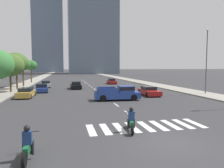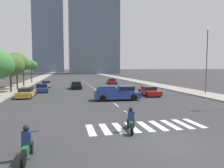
{
  "view_description": "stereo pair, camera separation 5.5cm",
  "coord_description": "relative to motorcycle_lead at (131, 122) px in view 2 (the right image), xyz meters",
  "views": [
    {
      "loc": [
        -5.13,
        -9.41,
        3.86
      ],
      "look_at": [
        0.0,
        13.13,
        2.0
      ],
      "focal_mm": 33.35,
      "sensor_mm": 36.0,
      "label": 1
    },
    {
      "loc": [
        -5.07,
        -9.42,
        3.86
      ],
      "look_at": [
        0.0,
        13.13,
        2.0
      ],
      "focal_mm": 33.35,
      "sensor_mm": 36.0,
      "label": 2
    }
  ],
  "objects": [
    {
      "name": "sedan_red_5",
      "position": [
        7.44,
        14.86,
        -0.01
      ],
      "size": [
        2.06,
        4.72,
        1.23
      ],
      "rotation": [
        0.0,
        0.0,
        -1.61
      ],
      "color": "maroon",
      "rests_on": "ground"
    },
    {
      "name": "street_lamp_east",
      "position": [
        15.53,
        13.82,
        4.68
      ],
      "size": [
        0.5,
        0.24,
        8.99
      ],
      "color": "#3F3F42",
      "rests_on": "sidewalk_east"
    },
    {
      "name": "street_tree_fourth",
      "position": [
        -11.93,
        32.24,
        3.92
      ],
      "size": [
        3.0,
        3.0,
        5.66
      ],
      "color": "#4C3823",
      "rests_on": "sidewalk_west"
    },
    {
      "name": "street_tree_second",
      "position": [
        -11.93,
        22.3,
        3.62
      ],
      "size": [
        4.15,
        4.15,
        5.83
      ],
      "color": "#4C3823",
      "rests_on": "sidewalk_west"
    },
    {
      "name": "crosswalk_near",
      "position": [
        1.25,
        0.75,
        -0.58
      ],
      "size": [
        7.65,
        2.46,
        0.01
      ],
      "color": "silver",
      "rests_on": "ground"
    },
    {
      "name": "sedan_blue_1",
      "position": [
        -7.44,
        22.3,
        0.0
      ],
      "size": [
        2.14,
        4.42,
        1.27
      ],
      "rotation": [
        0.0,
        0.0,
        1.65
      ],
      "color": "navy",
      "rests_on": "ground"
    },
    {
      "name": "street_tree_third",
      "position": [
        -11.93,
        26.63,
        4.1
      ],
      "size": [
        3.91,
        3.91,
        6.21
      ],
      "color": "#4C3823",
      "rests_on": "sidewalk_west"
    },
    {
      "name": "sidewalk_east",
      "position": [
        15.23,
        27.62,
        -0.51
      ],
      "size": [
        4.0,
        260.0,
        0.15
      ],
      "primitive_type": "cube",
      "color": "gray",
      "rests_on": "ground"
    },
    {
      "name": "street_tree_fifth",
      "position": [
        -11.93,
        42.45,
        3.74
      ],
      "size": [
        2.93,
        2.93,
        5.45
      ],
      "color": "#4C3823",
      "rests_on": "sidewalk_west"
    },
    {
      "name": "sidewalk_west",
      "position": [
        -12.73,
        27.62,
        -0.51
      ],
      "size": [
        4.0,
        260.0,
        0.15
      ],
      "primitive_type": "cube",
      "color": "gray",
      "rests_on": "ground"
    },
    {
      "name": "sedan_gold_0",
      "position": [
        -8.76,
        16.53,
        0.01
      ],
      "size": [
        1.88,
        4.47,
        1.27
      ],
      "rotation": [
        0.0,
        0.0,
        1.53
      ],
      "color": "#B28E38",
      "rests_on": "ground"
    },
    {
      "name": "motorcycle_lead",
      "position": [
        0.0,
        0.0,
        0.0
      ],
      "size": [
        0.8,
        2.11,
        1.49
      ],
      "rotation": [
        0.0,
        0.0,
        1.35
      ],
      "color": "black",
      "rests_on": "ground"
    },
    {
      "name": "lane_divider_center",
      "position": [
        1.25,
        28.75,
        -0.58
      ],
      "size": [
        0.14,
        50.0,
        0.01
      ],
      "color": "silver",
      "rests_on": "ground"
    },
    {
      "name": "sedan_silver_4",
      "position": [
        -7.53,
        30.51,
        -0.01
      ],
      "size": [
        2.18,
        4.62,
        1.22
      ],
      "rotation": [
        0.0,
        0.0,
        1.67
      ],
      "color": "#B7BABF",
      "rests_on": "ground"
    },
    {
      "name": "sedan_red_2",
      "position": [
        6.77,
        35.44,
        -0.03
      ],
      "size": [
        1.93,
        4.29,
        1.19
      ],
      "rotation": [
        0.0,
        0.0,
        -1.61
      ],
      "color": "maroon",
      "rests_on": "ground"
    },
    {
      "name": "office_tower_left_skyline",
      "position": [
        -16.2,
        164.68,
        52.06
      ],
      "size": [
        23.04,
        20.75,
        106.34
      ],
      "color": "slate",
      "rests_on": "ground"
    },
    {
      "name": "ground_plane",
      "position": [
        1.25,
        -2.38,
        -0.58
      ],
      "size": [
        800.0,
        800.0,
        0.0
      ],
      "primitive_type": "plane",
      "color": "#333335"
    },
    {
      "name": "motorcycle_trailing",
      "position": [
        -5.43,
        -2.77,
        -0.0
      ],
      "size": [
        0.7,
        2.14,
        1.49
      ],
      "rotation": [
        0.0,
        0.0,
        1.54
      ],
      "color": "black",
      "rests_on": "ground"
    },
    {
      "name": "sedan_black_3",
      "position": [
        -1.97,
        26.04,
        0.01
      ],
      "size": [
        1.88,
        4.48,
        1.28
      ],
      "rotation": [
        0.0,
        0.0,
        1.6
      ],
      "color": "black",
      "rests_on": "ground"
    },
    {
      "name": "pickup_truck",
      "position": [
        2.36,
        11.74,
        0.23
      ],
      "size": [
        5.39,
        2.23,
        1.67
      ],
      "rotation": [
        0.0,
        0.0,
        -0.06
      ],
      "color": "navy",
      "rests_on": "ground"
    }
  ]
}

